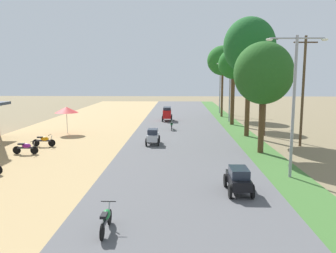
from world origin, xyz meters
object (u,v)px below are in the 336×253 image
parked_motorbike_fifth (26,147)px  parked_motorbike_sixth (44,140)px  utility_pole_near (303,90)px  car_hatchback_silver (153,136)px  car_van_red (167,113)px  streetlamp_near (294,97)px  median_tree_third (233,65)px  car_sedan_black (238,179)px  motorbike_ahead_third (172,125)px  utility_pole_far (266,83)px  vendor_umbrella (66,110)px  streetlamp_mid (230,87)px  motorbike_ahead_second (106,218)px  median_tree_nearest (263,74)px  median_tree_second (249,47)px  median_tree_fourth (223,61)px  streetlamp_far (220,82)px

parked_motorbike_fifth → parked_motorbike_sixth: same height
utility_pole_near → car_hatchback_silver: 12.15m
car_hatchback_silver → car_van_red: bearing=87.5°
streetlamp_near → car_van_red: bearing=107.7°
parked_motorbike_sixth → streetlamp_near: streetlamp_near is taller
parked_motorbike_sixth → utility_pole_near: utility_pole_near is taller
median_tree_third → car_sedan_black: size_ratio=3.70×
parked_motorbike_fifth → car_hatchback_silver: car_hatchback_silver is taller
motorbike_ahead_third → utility_pole_far: bearing=-17.9°
streetlamp_near → motorbike_ahead_third: bearing=112.6°
utility_pole_near → vendor_umbrella: bearing=165.8°
median_tree_third → streetlamp_mid: bearing=89.1°
vendor_umbrella → utility_pole_far: 18.61m
parked_motorbike_fifth → vendor_umbrella: 8.95m
utility_pole_near → motorbike_ahead_second: bearing=-127.8°
median_tree_nearest → car_van_red: size_ratio=3.22×
car_hatchback_silver → car_van_red: 14.57m
motorbike_ahead_second → car_van_red: bearing=87.9°
median_tree_third → motorbike_ahead_second: size_ratio=4.64×
streetlamp_near → parked_motorbike_fifth: bearing=163.5°
parked_motorbike_sixth → median_tree_second: bearing=17.4°
utility_pole_near → motorbike_ahead_third: bearing=143.6°
median_tree_nearest → median_tree_fourth: 21.97m
parked_motorbike_fifth → median_tree_third: 23.42m
utility_pole_far → median_tree_second: bearing=-160.3°
motorbike_ahead_third → utility_pole_near: bearing=-36.4°
parked_motorbike_sixth → utility_pole_near: size_ratio=0.21×
car_sedan_black → motorbike_ahead_third: size_ratio=1.26×
parked_motorbike_sixth → car_sedan_black: bearing=-38.0°
car_hatchback_silver → median_tree_third: bearing=55.5°
car_hatchback_silver → motorbike_ahead_third: (1.33, 7.57, -0.17)m
median_tree_nearest → motorbike_ahead_third: size_ratio=4.30×
car_van_red → motorbike_ahead_second: 30.12m
utility_pole_far → car_hatchback_silver: (-9.93, -4.80, -4.05)m
median_tree_nearest → vendor_umbrella: bearing=154.8°
motorbike_ahead_second → median_tree_nearest: bearing=57.1°
median_tree_second → car_van_red: median_tree_second is taller
streetlamp_near → motorbike_ahead_third: size_ratio=4.15×
utility_pole_near → utility_pole_far: (-1.65, 4.79, 0.37)m
streetlamp_mid → utility_pole_near: 14.58m
utility_pole_near → car_van_red: 18.51m
vendor_umbrella → streetlamp_mid: size_ratio=0.36×
motorbike_ahead_third → car_hatchback_silver: bearing=-100.0°
car_van_red → streetlamp_far: bearing=51.6°
car_sedan_black → motorbike_ahead_third: 19.19m
vendor_umbrella → streetlamp_near: size_ratio=0.34×
utility_pole_far → utility_pole_near: bearing=-71.0°
streetlamp_mid → car_van_red: bearing=177.0°
parked_motorbike_fifth → streetlamp_far: (16.66, 27.60, 4.04)m
median_tree_fourth → car_hatchback_silver: median_tree_fourth is taller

